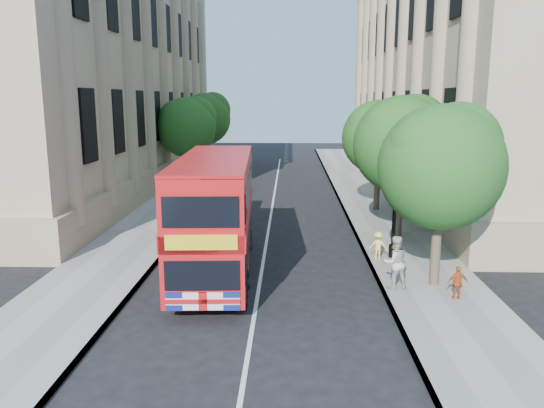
# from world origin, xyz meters

# --- Properties ---
(ground) EXTENTS (120.00, 120.00, 0.00)m
(ground) POSITION_xyz_m (0.00, 0.00, 0.00)
(ground) COLOR black
(ground) RESTS_ON ground
(pavement_right) EXTENTS (3.50, 80.00, 0.12)m
(pavement_right) POSITION_xyz_m (5.75, 10.00, 0.06)
(pavement_right) COLOR gray
(pavement_right) RESTS_ON ground
(pavement_left) EXTENTS (3.50, 80.00, 0.12)m
(pavement_left) POSITION_xyz_m (-5.75, 10.00, 0.06)
(pavement_left) COLOR gray
(pavement_left) RESTS_ON ground
(building_right) EXTENTS (12.00, 38.00, 18.00)m
(building_right) POSITION_xyz_m (13.80, 24.00, 9.00)
(building_right) COLOR tan
(building_right) RESTS_ON ground
(building_left) EXTENTS (12.00, 38.00, 18.00)m
(building_left) POSITION_xyz_m (-13.80, 24.00, 9.00)
(building_left) COLOR tan
(building_left) RESTS_ON ground
(tree_right_near) EXTENTS (4.00, 4.00, 6.08)m
(tree_right_near) POSITION_xyz_m (5.84, 3.03, 4.25)
(tree_right_near) COLOR #473828
(tree_right_near) RESTS_ON ground
(tree_right_mid) EXTENTS (4.20, 4.20, 6.37)m
(tree_right_mid) POSITION_xyz_m (5.84, 9.03, 4.45)
(tree_right_mid) COLOR #473828
(tree_right_mid) RESTS_ON ground
(tree_right_far) EXTENTS (4.00, 4.00, 6.15)m
(tree_right_far) POSITION_xyz_m (5.84, 15.03, 4.31)
(tree_right_far) COLOR #473828
(tree_right_far) RESTS_ON ground
(tree_left_far) EXTENTS (4.00, 4.00, 6.30)m
(tree_left_far) POSITION_xyz_m (-5.96, 22.03, 4.44)
(tree_left_far) COLOR #473828
(tree_left_far) RESTS_ON ground
(tree_left_back) EXTENTS (4.20, 4.20, 6.65)m
(tree_left_back) POSITION_xyz_m (-5.96, 30.03, 4.71)
(tree_left_back) COLOR #473828
(tree_left_back) RESTS_ON ground
(lamp_post) EXTENTS (0.32, 0.32, 5.16)m
(lamp_post) POSITION_xyz_m (5.00, 6.00, 2.51)
(lamp_post) COLOR black
(lamp_post) RESTS_ON pavement_right
(double_decker_bus) EXTENTS (2.81, 9.00, 4.10)m
(double_decker_bus) POSITION_xyz_m (-1.60, 4.22, 2.27)
(double_decker_bus) COLOR #BA0C0F
(double_decker_bus) RESTS_ON ground
(box_van) EXTENTS (1.97, 4.55, 2.57)m
(box_van) POSITION_xyz_m (-2.80, 11.49, 1.26)
(box_van) COLOR black
(box_van) RESTS_ON ground
(police_constable) EXTENTS (0.84, 0.65, 2.06)m
(police_constable) POSITION_xyz_m (-0.51, 0.84, 1.03)
(police_constable) COLOR black
(police_constable) RESTS_ON ground
(woman_pedestrian) EXTENTS (0.98, 0.84, 1.75)m
(woman_pedestrian) POSITION_xyz_m (4.40, 2.58, 1.00)
(woman_pedestrian) COLOR beige
(woman_pedestrian) RESTS_ON pavement_right
(child_a) EXTENTS (0.62, 0.26, 1.05)m
(child_a) POSITION_xyz_m (6.16, 1.68, 0.65)
(child_a) COLOR #C35222
(child_a) RESTS_ON pavement_right
(child_b) EXTENTS (0.76, 0.54, 1.06)m
(child_b) POSITION_xyz_m (4.40, 5.76, 0.65)
(child_b) COLOR #F7EA54
(child_b) RESTS_ON pavement_right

